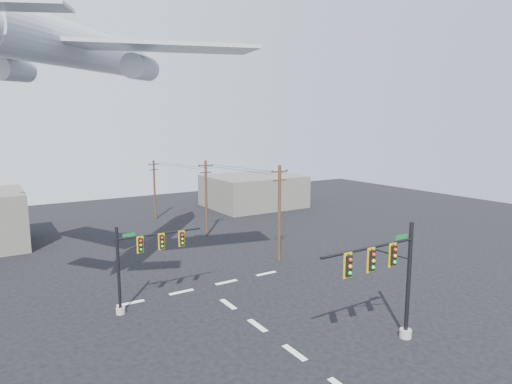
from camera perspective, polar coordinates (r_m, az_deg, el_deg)
ground at (r=26.36m, az=5.16°, el=-20.55°), size 120.00×120.00×0.00m
lane_markings at (r=30.28m, az=-1.22°, el=-16.41°), size 14.00×21.20×0.01m
signal_mast_near at (r=26.42m, az=17.42°, el=-11.01°), size 7.36×0.80×7.29m
signal_mast_far at (r=31.38m, az=-15.08°, el=-8.92°), size 6.45×0.68×6.19m
utility_pole_a at (r=40.95m, az=3.13°, el=-2.57°), size 1.86×0.31×9.28m
utility_pole_b at (r=50.45m, az=-6.66°, el=-0.64°), size 1.82×0.31×8.98m
utility_pole_c at (r=61.06m, az=-13.38°, el=0.45°), size 1.64×0.62×8.25m
power_lines at (r=50.03m, az=-6.81°, el=3.35°), size 5.49×24.54×0.52m
airliner at (r=34.02m, az=-22.75°, el=17.29°), size 22.26×24.03×7.43m
building_right at (r=69.24m, az=-0.38°, el=0.14°), size 14.00×12.00×5.00m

